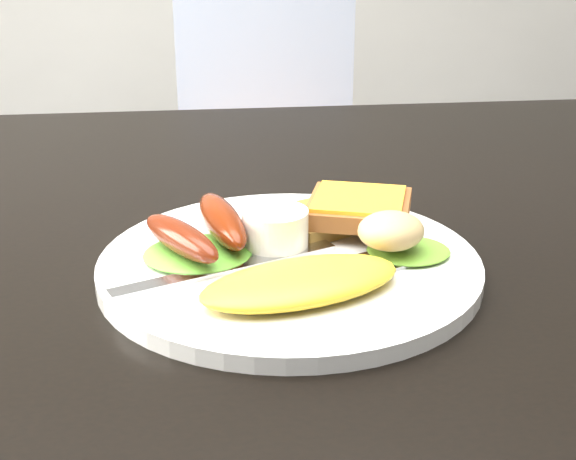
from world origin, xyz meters
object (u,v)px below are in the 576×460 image
object	(u,v)px
dining_table	(360,223)
person	(60,2)
plate	(289,266)
dining_chair	(274,169)

from	to	relation	value
dining_table	person	size ratio (longest dim) A/B	0.71
person	plate	bearing A→B (deg)	96.77
dining_table	plate	distance (m)	0.17
dining_chair	person	bearing A→B (deg)	-158.98
person	plate	size ratio (longest dim) A/B	5.73
person	plate	distance (m)	1.06
dining_chair	person	world-z (taller)	person
dining_chair	dining_table	bearing A→B (deg)	-92.83
person	plate	xyz separation A→B (m)	(0.31, -1.01, -0.09)
dining_chair	plate	size ratio (longest dim) A/B	1.45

